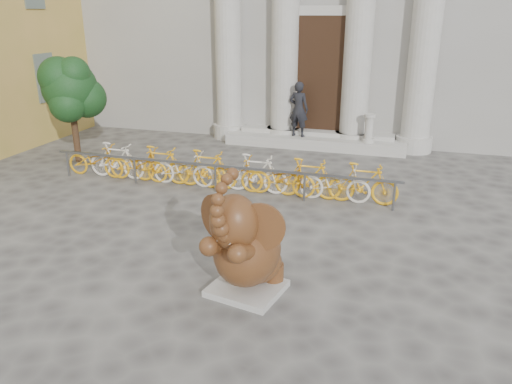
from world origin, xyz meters
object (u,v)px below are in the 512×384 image
(pedestrian, at_px, (299,109))
(tree, at_px, (70,89))
(bike_rack, at_px, (218,170))
(elephant_statue, at_px, (245,248))

(pedestrian, bearing_deg, tree, 42.10)
(bike_rack, relative_size, pedestrian, 5.03)
(elephant_statue, distance_m, bike_rack, 5.15)
(bike_rack, xyz_separation_m, pedestrian, (1.04, 4.77, 0.77))
(pedestrian, bearing_deg, elephant_statue, 107.92)
(elephant_statue, height_order, bike_rack, elephant_statue)
(elephant_statue, distance_m, pedestrian, 9.49)
(tree, bearing_deg, pedestrian, 31.49)
(tree, height_order, pedestrian, tree)
(elephant_statue, height_order, tree, tree)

